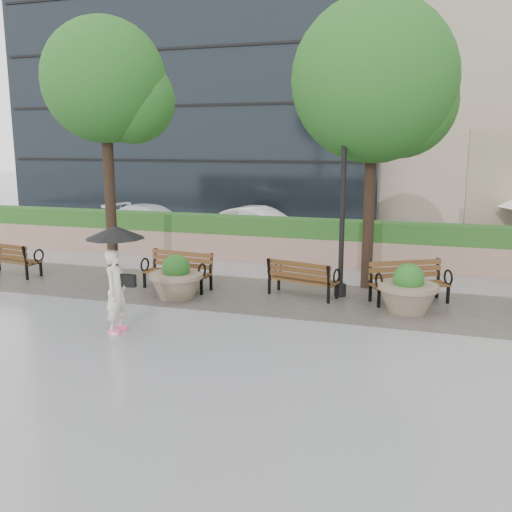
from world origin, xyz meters
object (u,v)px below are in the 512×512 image
(planter_right, at_px, (408,293))
(lamppost, at_px, (342,219))
(planter_left, at_px, (176,281))
(bench_0, at_px, (12,266))
(pedestrian, at_px, (116,268))
(bench_2, at_px, (302,286))
(bench_1, at_px, (178,278))
(bench_3, at_px, (409,291))
(car_left, at_px, (152,220))
(car_right, at_px, (260,225))

(planter_right, relative_size, lamppost, 0.31)
(planter_left, relative_size, lamppost, 0.30)
(bench_0, bearing_deg, pedestrian, 156.67)
(bench_2, height_order, lamppost, lamppost)
(bench_1, height_order, bench_3, bench_3)
(bench_2, distance_m, car_left, 10.55)
(planter_left, relative_size, car_left, 0.31)
(bench_1, xyz_separation_m, lamppost, (3.98, 0.57, 1.57))
(bench_0, xyz_separation_m, planter_left, (5.35, -0.78, 0.14))
(bench_1, xyz_separation_m, car_left, (-4.62, 7.42, 0.32))
(planter_right, bearing_deg, pedestrian, -150.03)
(bench_0, xyz_separation_m, bench_3, (10.56, 0.49, 0.01))
(pedestrian, bearing_deg, bench_2, -39.23)
(bench_2, bearing_deg, planter_right, -178.23)
(bench_1, bearing_deg, car_right, 97.22)
(bench_1, xyz_separation_m, bench_3, (5.56, 0.48, 0.01))
(bench_2, xyz_separation_m, planter_left, (-2.78, -1.04, 0.15))
(car_left, bearing_deg, lamppost, -114.58)
(planter_right, bearing_deg, car_left, 142.91)
(lamppost, bearing_deg, bench_0, -176.33)
(bench_0, distance_m, car_right, 8.79)
(bench_0, bearing_deg, car_right, -115.19)
(bench_2, relative_size, car_left, 0.42)
(car_right, bearing_deg, bench_3, -129.58)
(bench_0, relative_size, planter_left, 1.43)
(bench_3, xyz_separation_m, car_right, (-5.68, 6.82, 0.35))
(lamppost, xyz_separation_m, car_left, (-8.59, 6.85, -1.25))
(bench_0, height_order, lamppost, lamppost)
(bench_1, xyz_separation_m, car_right, (-0.12, 7.30, 0.36))
(car_left, xyz_separation_m, car_right, (4.50, -0.12, 0.04))
(bench_2, height_order, car_right, car_right)
(bench_1, distance_m, car_right, 7.31)
(bench_3, xyz_separation_m, pedestrian, (-5.24, -3.80, 0.98))
(bench_0, relative_size, planter_right, 1.40)
(bench_1, bearing_deg, planter_left, -59.83)
(bench_1, relative_size, pedestrian, 0.87)
(bench_1, relative_size, car_left, 0.44)
(bench_0, distance_m, pedestrian, 6.34)
(car_right, height_order, pedestrian, pedestrian)
(planter_right, bearing_deg, lamppost, 151.87)
(car_left, bearing_deg, bench_0, -168.97)
(car_left, distance_m, car_right, 4.50)
(bench_2, bearing_deg, bench_1, 18.88)
(planter_left, xyz_separation_m, car_right, (-0.47, 8.08, 0.22))
(bench_1, bearing_deg, bench_2, 10.94)
(bench_3, height_order, lamppost, lamppost)
(pedestrian, bearing_deg, bench_0, 57.09)
(bench_2, height_order, pedestrian, pedestrian)
(lamppost, height_order, pedestrian, lamppost)
(planter_left, relative_size, car_right, 0.33)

